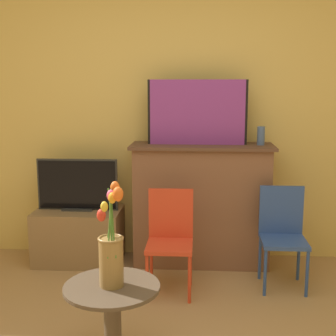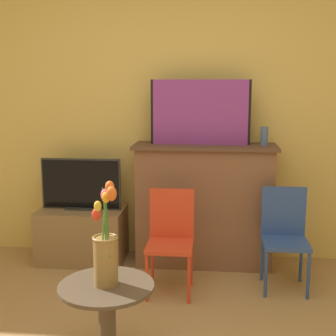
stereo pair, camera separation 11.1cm
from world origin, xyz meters
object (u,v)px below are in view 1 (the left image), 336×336
object	(u,v)px
tv_monitor	(77,185)
vase_tulips	(111,251)
painting	(197,112)
chair_red	(170,235)
chair_blue	(282,231)

from	to	relation	value
tv_monitor	vase_tulips	xyz separation A→B (m)	(0.57, -1.52, -0.00)
tv_monitor	vase_tulips	bearing A→B (deg)	-69.37
painting	chair_red	world-z (taller)	painting
vase_tulips	painting	bearing A→B (deg)	74.76
painting	tv_monitor	size ratio (longest dim) A/B	1.20
tv_monitor	vase_tulips	world-z (taller)	vase_tulips
chair_red	chair_blue	world-z (taller)	same
vase_tulips	chair_blue	bearing A→B (deg)	47.04
painting	chair_red	bearing A→B (deg)	-108.26
tv_monitor	chair_red	bearing A→B (deg)	-32.34
tv_monitor	chair_red	xyz separation A→B (m)	(0.81, -0.52, -0.24)
chair_red	vase_tulips	distance (m)	1.06
painting	chair_blue	size ratio (longest dim) A/B	1.09
tv_monitor	chair_red	size ratio (longest dim) A/B	0.91
painting	chair_blue	xyz separation A→B (m)	(0.65, -0.41, -0.86)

